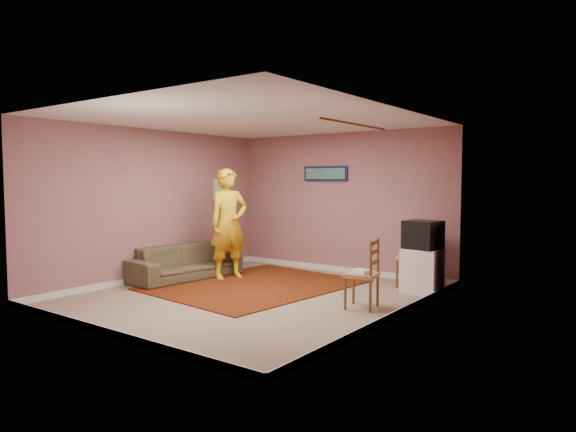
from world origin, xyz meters
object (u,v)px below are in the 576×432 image
Objects in this scene: chair_a at (412,250)px; chair_b at (362,266)px; sofa at (185,262)px; person at (229,224)px; crt_tv at (423,235)px; tv_cabinet at (422,271)px.

chair_a is 1.04× the size of chair_b.
chair_a is 0.26× the size of sofa.
chair_a is at bearing -46.12° from person.
crt_tv is 0.29× the size of person.
chair_a is 0.27× the size of person.
chair_b is at bearing -102.48° from tv_cabinet.
crt_tv reaches higher than tv_cabinet.
sofa is 1.01m from person.
tv_cabinet is at bearing -0.00° from crt_tv.
crt_tv is at bearing -53.50° from person.
chair_b is at bearing -93.14° from crt_tv.
tv_cabinet is at bearing -51.99° from chair_a.
crt_tv is at bearing -63.79° from sofa.
person is (-3.18, -0.88, 0.62)m from tv_cabinet.
tv_cabinet is 0.52m from chair_a.
tv_cabinet is 1.34× the size of chair_b.
chair_b is (-0.30, -1.37, 0.23)m from tv_cabinet.
chair_b is 0.25× the size of sofa.
person reaches higher than crt_tv.
crt_tv is 4.04m from sofa.
crt_tv is 1.07× the size of chair_a.
tv_cabinet reaches higher than sofa.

